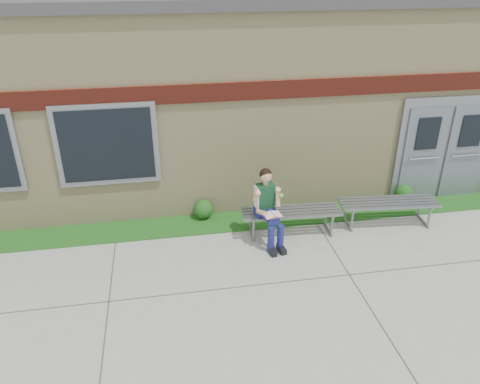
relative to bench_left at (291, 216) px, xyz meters
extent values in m
plane|color=#9E9E99|center=(-0.37, -2.00, -0.38)|extent=(80.00, 80.00, 0.00)
cube|color=#155217|center=(-0.37, 0.60, -0.37)|extent=(16.00, 0.80, 0.02)
cube|color=beige|center=(-0.37, 4.00, 1.62)|extent=(16.00, 6.00, 4.00)
cube|color=maroon|center=(-0.37, 0.97, 2.22)|extent=(16.00, 0.06, 0.35)
cube|color=gray|center=(-3.37, 0.96, 1.32)|extent=(1.90, 0.08, 1.60)
cube|color=black|center=(-3.37, 0.92, 1.32)|extent=(1.70, 0.04, 1.40)
cube|color=gray|center=(3.63, 0.96, 0.77)|extent=(2.20, 0.08, 2.30)
cube|color=slate|center=(3.13, 0.91, 0.67)|extent=(0.92, 0.06, 2.10)
cube|color=slate|center=(4.13, 0.91, 0.67)|extent=(0.92, 0.06, 2.10)
cube|color=gray|center=(0.00, 0.00, 0.09)|extent=(1.93, 0.64, 0.04)
cube|color=gray|center=(-0.76, 0.00, -0.16)|extent=(0.08, 0.53, 0.43)
cube|color=gray|center=(0.76, 0.00, -0.16)|extent=(0.08, 0.53, 0.43)
cube|color=gray|center=(2.00, 0.00, 0.11)|extent=(2.00, 0.72, 0.04)
cube|color=gray|center=(1.22, 0.00, -0.16)|extent=(0.10, 0.55, 0.45)
cube|color=gray|center=(2.78, 0.00, -0.16)|extent=(0.10, 0.55, 0.45)
cube|color=navy|center=(-0.54, -0.05, 0.20)|extent=(0.39, 0.30, 0.17)
cube|color=#0F371A|center=(-0.54, -0.07, 0.52)|extent=(0.36, 0.26, 0.48)
sphere|color=#E3A37D|center=(-0.54, -0.08, 0.93)|extent=(0.25, 0.25, 0.22)
sphere|color=black|center=(-0.54, -0.06, 0.95)|extent=(0.26, 0.26, 0.23)
cylinder|color=navy|center=(-0.59, -0.33, 0.22)|extent=(0.22, 0.45, 0.16)
cylinder|color=navy|center=(-0.41, -0.30, 0.22)|extent=(0.22, 0.45, 0.16)
cylinder|color=navy|center=(-0.53, -0.57, -0.12)|extent=(0.12, 0.12, 0.52)
cylinder|color=navy|center=(-0.35, -0.54, -0.12)|extent=(0.12, 0.12, 0.52)
cube|color=black|center=(-0.52, -0.65, -0.33)|extent=(0.15, 0.28, 0.10)
cube|color=black|center=(-0.34, -0.62, -0.33)|extent=(0.15, 0.28, 0.10)
cylinder|color=#E3A37D|center=(-0.73, -0.17, 0.58)|extent=(0.13, 0.24, 0.27)
cylinder|color=#E3A37D|center=(-0.34, -0.10, 0.58)|extent=(0.13, 0.24, 0.27)
cube|color=white|center=(-0.48, -0.44, 0.32)|extent=(0.35, 0.28, 0.02)
cube|color=#BF474C|center=(-0.48, -0.44, 0.31)|extent=(0.36, 0.29, 0.01)
sphere|color=#72D338|center=(-0.28, -0.24, 0.59)|extent=(0.09, 0.09, 0.09)
sphere|color=#155217|center=(-1.62, 0.85, -0.16)|extent=(0.40, 0.40, 0.40)
sphere|color=#155217|center=(2.81, 0.85, -0.18)|extent=(0.37, 0.37, 0.37)
camera|label=1|loc=(-2.32, -7.55, 4.50)|focal=35.00mm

